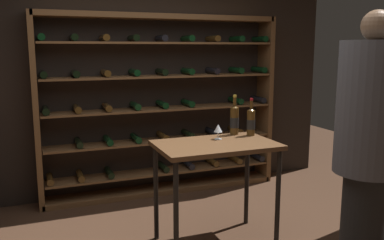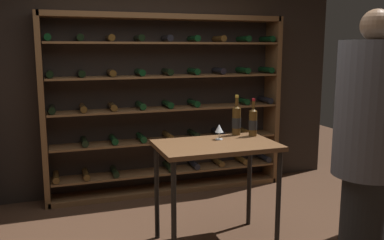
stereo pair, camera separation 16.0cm
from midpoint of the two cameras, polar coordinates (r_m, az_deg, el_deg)
The scene contains 7 objects.
back_wall at distance 5.02m, azimuth -7.52°, elevation 5.00°, with size 5.41×0.10×2.66m, color black.
wine_rack at distance 4.94m, azimuth -2.49°, elevation 2.01°, with size 2.91×0.32×2.14m.
tasting_table at distance 3.62m, azimuth 4.65°, elevation -5.01°, with size 1.05×0.66×0.94m.
person_bystander_dark_jacket at distance 3.16m, azimuth 24.61°, elevation -2.72°, with size 0.48×0.48×2.02m.
wine_bottle_black_capsule at distance 3.94m, azimuth 7.36°, elevation -0.02°, with size 0.08×0.08×0.38m.
wine_bottle_green_slim at distance 3.91m, azimuth 9.64°, elevation -0.30°, with size 0.08×0.08×0.36m.
wine_glass_stemmed_left at distance 3.72m, azimuth 5.02°, elevation -1.26°, with size 0.08×0.08×0.14m.
Camera 2 is at (-0.91, -3.01, 1.76)m, focal length 38.37 mm.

